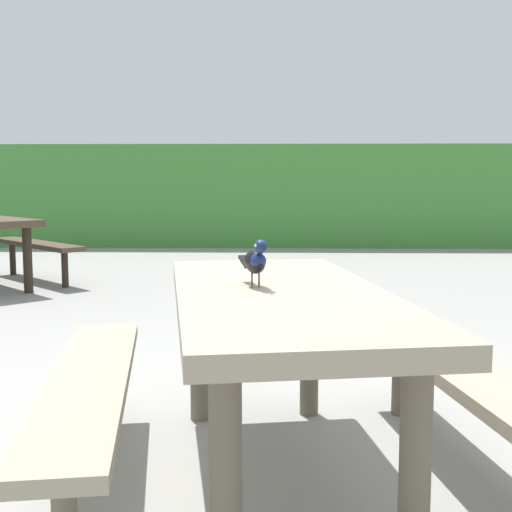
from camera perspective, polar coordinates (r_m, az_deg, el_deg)
The scene contains 4 objects.
ground_plane at distance 2.90m, azimuth 0.48°, elevation -16.76°, with size 60.00×60.00×0.00m, color gray.
hedge_wall at distance 11.87m, azimuth 1.35°, elevation 5.15°, with size 28.00×1.58×1.70m, color #428438.
picnic_table_foreground at distance 2.54m, azimuth 2.01°, elevation -6.92°, with size 1.93×1.96×0.74m.
bird_grackle at distance 2.53m, azimuth -0.02°, elevation -0.35°, with size 0.13×0.28×0.18m.
Camera 1 is at (0.05, -2.66, 1.15)m, focal length 47.45 mm.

